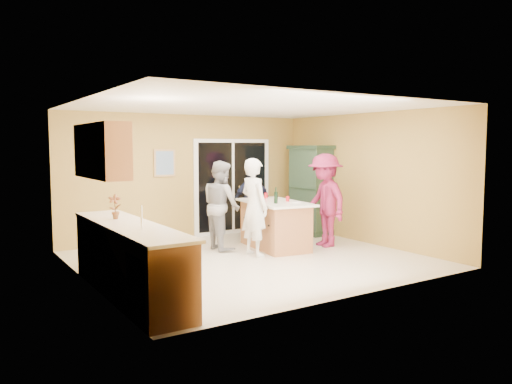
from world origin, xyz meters
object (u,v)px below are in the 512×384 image
woman_white (254,207)px  green_hutch (311,191)px  woman_magenta (325,200)px  kitchen_island (275,226)px  woman_grey (221,205)px  woman_navy (252,202)px

woman_white → green_hutch: bearing=-66.1°
green_hutch → woman_magenta: 1.46m
green_hutch → woman_white: green_hutch is taller
kitchen_island → woman_white: woman_white is taller
kitchen_island → green_hutch: 1.90m
woman_white → woman_magenta: (1.60, -0.05, 0.03)m
woman_magenta → woman_grey: bearing=-108.1°
green_hutch → woman_grey: green_hutch is taller
green_hutch → woman_grey: 2.54m
woman_navy → woman_magenta: bearing=123.2°
woman_white → woman_grey: woman_white is taller
kitchen_island → woman_navy: size_ratio=1.19×
green_hutch → woman_navy: 1.45m
woman_white → kitchen_island: bearing=-68.2°
woman_white → woman_magenta: size_ratio=0.96×
green_hutch → woman_navy: green_hutch is taller
woman_white → woman_magenta: woman_magenta is taller
woman_white → woman_navy: 1.68m
green_hutch → woman_navy: size_ratio=1.28×
green_hutch → woman_magenta: (-0.68, -1.29, -0.05)m
green_hutch → woman_white: bearing=-151.4°
woman_navy → green_hutch: bearing=178.8°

